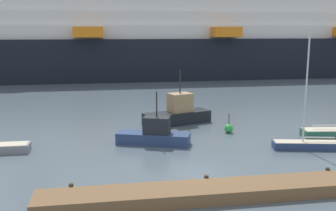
% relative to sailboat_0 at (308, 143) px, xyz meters
% --- Properties ---
extents(ground_plane, '(600.00, 600.00, 0.00)m').
position_rel_sailboat_0_xyz_m(ground_plane, '(-9.38, -3.71, -0.46)').
color(ground_plane, '#4C5B66').
extents(dock_pier, '(18.14, 2.37, 0.82)m').
position_rel_sailboat_0_xyz_m(dock_pier, '(-9.38, -7.24, -0.11)').
color(dock_pier, brown).
rests_on(dock_pier, ground_plane).
extents(sailboat_0, '(5.27, 2.16, 8.95)m').
position_rel_sailboat_0_xyz_m(sailboat_0, '(0.00, 0.00, 0.00)').
color(sailboat_0, navy).
rests_on(sailboat_0, ground_plane).
extents(fishing_boat_0, '(6.67, 3.96, 5.08)m').
position_rel_sailboat_0_xyz_m(fishing_boat_0, '(-7.94, 9.63, 0.50)').
color(fishing_boat_0, black).
rests_on(fishing_boat_0, ground_plane).
extents(fishing_boat_1, '(5.80, 3.37, 4.11)m').
position_rel_sailboat_0_xyz_m(fishing_boat_1, '(-11.03, 3.20, 0.29)').
color(fishing_boat_1, navy).
rests_on(fishing_boat_1, ground_plane).
extents(channel_buoy_1, '(0.75, 0.75, 1.68)m').
position_rel_sailboat_0_xyz_m(channel_buoy_1, '(-4.29, 5.55, -0.08)').
color(channel_buoy_1, green).
rests_on(channel_buoy_1, ground_plane).
extents(cruise_ship, '(130.33, 20.58, 23.06)m').
position_rel_sailboat_0_xyz_m(cruise_ship, '(-5.53, 48.91, 6.94)').
color(cruise_ship, black).
rests_on(cruise_ship, ground_plane).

